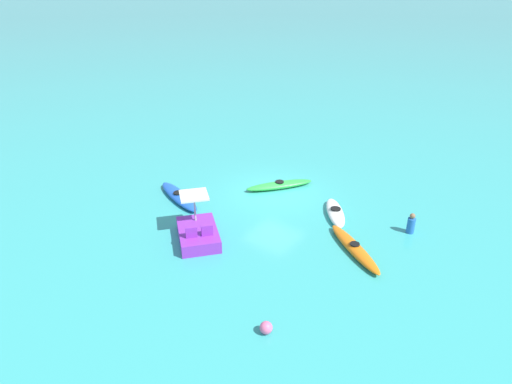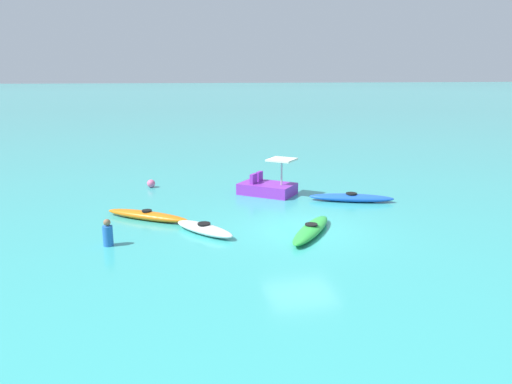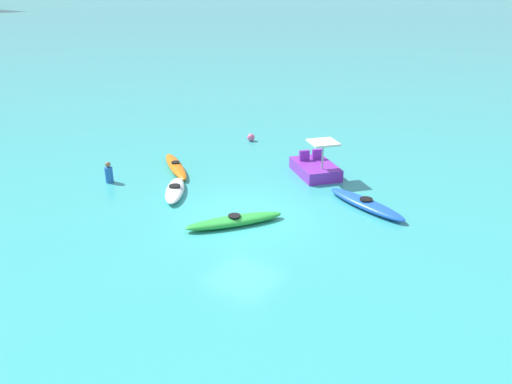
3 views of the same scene
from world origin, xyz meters
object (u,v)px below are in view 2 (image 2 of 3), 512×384
Objects in this scene: kayak_white at (204,229)px; buoy_pink at (151,184)px; pedal_boat_purple at (268,187)px; kayak_green at (311,230)px; kayak_orange at (147,215)px; kayak_blue at (351,198)px; person_near_shore at (108,234)px.

kayak_white is 6.46× the size of buoy_pink.
pedal_boat_purple is (5.03, -3.43, 0.17)m from kayak_white.
pedal_boat_purple reaches higher than buoy_pink.
kayak_white and kayak_green have the same top height.
kayak_orange is 5.46m from buoy_pink.
kayak_white is at bearing 114.51° from kayak_blue.
person_near_shore is (0.26, 6.65, 0.22)m from kayak_green.
kayak_orange is at bearing 178.04° from buoy_pink.
kayak_orange and kayak_blue have the same top height.
kayak_orange is (2.08, 1.91, -0.00)m from kayak_white.
kayak_green is 0.88× the size of kayak_blue.
kayak_blue is 10.39m from person_near_shore.
kayak_green is at bearing -92.28° from person_near_shore.
person_near_shore is at bearing 130.70° from pedal_boat_purple.
kayak_white is at bearing -79.22° from person_near_shore.
kayak_blue is at bearing -38.50° from kayak_green.
kayak_green and kayak_blue have the same top height.
kayak_orange is at bearing 96.29° from kayak_blue.
kayak_orange is at bearing 42.46° from kayak_white.
kayak_white is 3.65m from kayak_green.
kayak_orange is at bearing 118.93° from pedal_boat_purple.
pedal_boat_purple is (5.89, 0.11, 0.17)m from kayak_green.
pedal_boat_purple is at bearing 1.09° from kayak_green.
buoy_pink is at bearing 32.10° from kayak_green.
kayak_green is at bearing -103.56° from kayak_white.
kayak_orange is 1.01× the size of kayak_green.
pedal_boat_purple reaches higher than kayak_orange.
person_near_shore is at bearing 100.78° from kayak_white.
buoy_pink is at bearing 12.85° from kayak_white.
person_near_shore is at bearing 87.72° from kayak_green.
kayak_blue is 9.35× the size of buoy_pink.
kayak_white and kayak_blue have the same top height.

